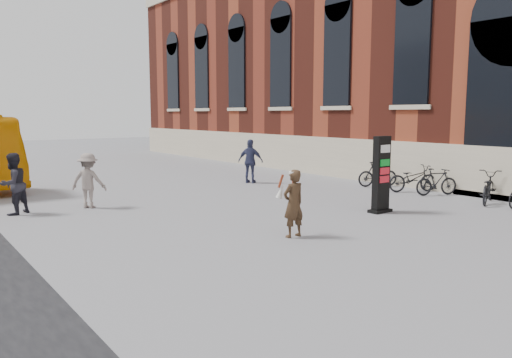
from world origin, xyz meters
TOP-DOWN VIEW (x-y plane):
  - ground at (0.00, 0.00)m, footprint 100.00×100.00m
  - station at (15.48, 6.00)m, footprint 12.15×44.50m
  - info_pylon at (4.54, 1.25)m, footprint 0.72×0.37m
  - woman at (0.52, 0.51)m, footprint 0.61×0.55m
  - pedestrian_a at (-4.24, 7.30)m, footprint 1.10×1.04m
  - pedestrian_b at (-2.16, 7.07)m, footprint 1.23×1.21m
  - pedestrian_c at (5.13, 8.63)m, footprint 0.99×1.14m
  - bike_4 at (8.60, 0.21)m, footprint 2.08×1.39m
  - bike_5 at (8.60, 2.10)m, footprint 1.67×1.04m
  - bike_6 at (8.60, 3.11)m, footprint 2.01×1.39m
  - bike_7 at (8.60, 4.76)m, footprint 1.71×1.10m

SIDE VIEW (x-z plane):
  - ground at x=0.00m, z-range 0.00..0.00m
  - bike_5 at x=8.60m, z-range 0.00..0.98m
  - bike_7 at x=8.60m, z-range 0.00..1.00m
  - bike_6 at x=8.60m, z-range 0.00..1.00m
  - bike_4 at x=8.60m, z-range 0.00..1.03m
  - woman at x=0.52m, z-range 0.02..1.63m
  - pedestrian_b at x=-2.16m, z-range 0.00..1.70m
  - pedestrian_a at x=-4.24m, z-range 0.00..1.78m
  - pedestrian_c at x=5.13m, z-range 0.00..1.84m
  - info_pylon at x=4.54m, z-range 0.00..2.25m
  - station at x=15.48m, z-range -1.49..17.66m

